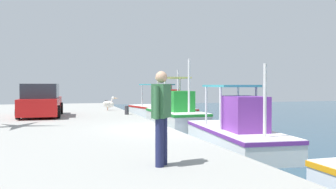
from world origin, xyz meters
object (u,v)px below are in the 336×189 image
(fisherman_standing, at_px, (161,113))
(parked_car, at_px, (41,102))
(fishing_boat_second, at_px, (176,116))
(fishing_boat_nearest, at_px, (161,109))
(pelican, at_px, (108,104))
(mooring_bollard_nearest, at_px, (106,103))
(mooring_bollard_second, at_px, (127,110))
(fishing_boat_third, at_px, (237,132))

(fisherman_standing, distance_m, parked_car, 12.02)
(fishing_boat_second, xyz_separation_m, parked_car, (-0.76, -6.57, 0.80))
(fishing_boat_nearest, height_order, fisherman_standing, fishing_boat_nearest)
(fishing_boat_nearest, distance_m, parked_car, 9.16)
(pelican, bearing_deg, mooring_bollard_nearest, 174.19)
(fishing_boat_nearest, distance_m, fishing_boat_second, 6.04)
(fishing_boat_nearest, xyz_separation_m, parked_car, (5.21, -7.48, 0.85))
(fisherman_standing, relative_size, mooring_bollard_nearest, 4.48)
(fishing_boat_nearest, xyz_separation_m, mooring_bollard_second, (5.32, -3.36, 0.36))
(fishing_boat_third, bearing_deg, fisherman_standing, -40.28)
(fishing_boat_third, height_order, pelican, fishing_boat_third)
(pelican, xyz_separation_m, fisherman_standing, (14.95, -1.03, 0.60))
(fishing_boat_nearest, distance_m, pelican, 4.35)
(mooring_bollard_nearest, bearing_deg, pelican, -5.81)
(parked_car, distance_m, mooring_bollard_second, 4.15)
(fishing_boat_third, xyz_separation_m, mooring_bollard_nearest, (-14.67, -2.73, 0.37))
(pelican, relative_size, parked_car, 0.23)
(pelican, distance_m, fisherman_standing, 15.00)
(fishing_boat_third, height_order, mooring_bollard_second, fishing_boat_third)
(fishing_boat_third, distance_m, pelican, 10.48)
(fishing_boat_second, bearing_deg, mooring_bollard_nearest, -164.28)
(fishing_boat_second, distance_m, mooring_bollard_second, 2.55)
(fishing_boat_third, distance_m, fisherman_standing, 6.64)
(mooring_bollard_nearest, height_order, mooring_bollard_second, mooring_bollard_second)
(parked_car, bearing_deg, fishing_boat_third, 45.45)
(fisherman_standing, bearing_deg, fishing_boat_second, 160.20)
(fishing_boat_third, relative_size, mooring_bollard_nearest, 15.66)
(fisherman_standing, relative_size, mooring_bollard_second, 4.03)
(pelican, relative_size, mooring_bollard_nearest, 2.43)
(fishing_boat_second, xyz_separation_m, mooring_bollard_nearest, (-8.69, -2.45, 0.28))
(fishing_boat_third, relative_size, mooring_bollard_second, 14.08)
(fishing_boat_nearest, bearing_deg, mooring_bollard_second, -32.24)
(pelican, height_order, mooring_bollard_second, pelican)
(fishing_boat_third, bearing_deg, mooring_bollard_second, -157.67)
(fisherman_standing, xyz_separation_m, mooring_bollard_second, (-11.62, 1.50, -0.77))
(mooring_bollard_second, bearing_deg, mooring_bollard_nearest, 180.00)
(mooring_bollard_nearest, bearing_deg, mooring_bollard_second, 0.00)
(fisherman_standing, bearing_deg, mooring_bollard_second, 172.63)
(parked_car, bearing_deg, fishing_boat_second, 83.39)
(fishing_boat_second, bearing_deg, fishing_boat_third, 2.68)
(fishing_boat_second, xyz_separation_m, mooring_bollard_second, (-0.65, -2.45, 0.30))
(fishing_boat_nearest, xyz_separation_m, pelican, (1.99, -3.83, 0.54))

